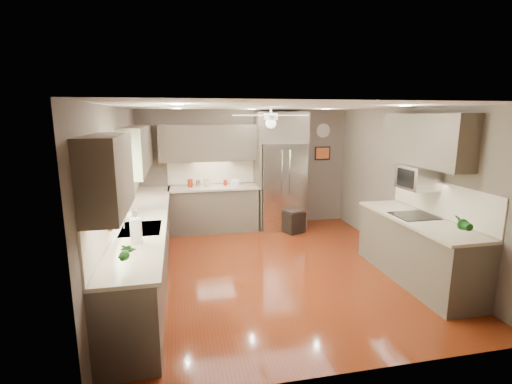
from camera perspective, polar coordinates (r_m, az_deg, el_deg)
name	(u,v)px	position (r m, az deg, el deg)	size (l,w,h in m)	color
floor	(274,268)	(6.00, 2.82, -11.66)	(5.00, 5.00, 0.00)	#53230B
ceiling	(276,107)	(5.51, 3.09, 12.96)	(5.00, 5.00, 0.00)	white
wall_back	(246,169)	(8.03, -1.62, 3.62)	(4.50, 4.50, 0.00)	brown
wall_front	(348,248)	(3.35, 14.04, -8.30)	(4.50, 4.50, 0.00)	brown
wall_left	(119,198)	(5.50, -20.33, -0.86)	(5.00, 5.00, 0.00)	brown
wall_right	(408,186)	(6.56, 22.31, 0.92)	(5.00, 5.00, 0.00)	brown
canister_a	(190,183)	(7.68, -10.09, 1.33)	(0.11, 0.11, 0.17)	maroon
canister_b	(198,183)	(7.68, -8.89, 1.30)	(0.09, 0.09, 0.15)	silver
canister_c	(207,182)	(7.67, -7.57, 1.47)	(0.11, 0.11, 0.19)	#BBB18C
canister_d	(225,183)	(7.76, -4.75, 1.43)	(0.08, 0.08, 0.11)	maroon
soap_bottle	(132,214)	(5.39, -18.58, -3.29)	(0.09, 0.09, 0.20)	white
potted_plant_left	(127,252)	(3.79, -19.29, -8.74)	(0.16, 0.11, 0.31)	#195016
potted_plant_right	(463,224)	(5.13, 29.22, -4.26)	(0.17, 0.14, 0.32)	#195016
bowl	(235,184)	(7.75, -3.17, 1.19)	(0.22, 0.22, 0.05)	#BBB18C
left_run	(145,245)	(5.82, -16.68, -7.81)	(0.65, 4.70, 1.45)	#4A4235
back_run	(214,208)	(7.79, -6.45, -2.44)	(1.85, 0.65, 1.45)	#4A4235
uppers	(220,147)	(6.09, -5.52, 6.89)	(4.50, 4.70, 0.95)	#4A4235
window	(114,183)	(4.96, -21.04, 1.31)	(0.05, 1.12, 0.92)	#BFF2B2
sink	(141,231)	(5.07, -17.28, -5.71)	(0.50, 0.70, 0.32)	silver
refrigerator	(281,173)	(7.86, 3.86, 2.98)	(1.06, 0.75, 2.45)	silver
right_run	(417,248)	(5.94, 23.47, -7.90)	(0.70, 2.20, 1.45)	#4A4235
microwave	(418,178)	(5.95, 23.63, 2.05)	(0.43, 0.55, 0.34)	silver
ceiling_fan	(271,118)	(5.80, 2.29, 11.25)	(1.18, 1.18, 0.32)	white
recessed_lights	(267,108)	(5.89, 1.67, 12.83)	(2.84, 3.14, 0.01)	white
wall_clock	(323,131)	(8.43, 10.31, 9.29)	(0.30, 0.03, 0.30)	white
framed_print	(323,153)	(8.46, 10.20, 5.90)	(0.36, 0.03, 0.30)	black
stool	(293,221)	(7.71, 5.68, -4.46)	(0.49, 0.49, 0.46)	black
paper_towel	(136,231)	(4.46, -17.97, -5.77)	(0.13, 0.13, 0.32)	white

